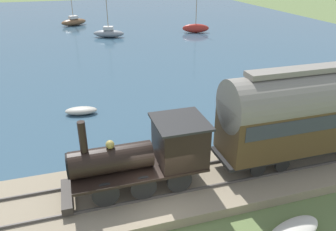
{
  "coord_description": "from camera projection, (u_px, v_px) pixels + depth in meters",
  "views": [
    {
      "loc": [
        -10.67,
        3.08,
        9.69
      ],
      "look_at": [
        4.13,
        -1.43,
        2.3
      ],
      "focal_mm": 35.0,
      "sensor_mm": 36.0,
      "label": 1
    }
  ],
  "objects": [
    {
      "name": "sailboat_red",
      "position": [
        196.0,
        28.0,
        47.72
      ],
      "size": [
        2.08,
        3.99,
        7.67
      ],
      "rotation": [
        0.0,
        0.0,
        -0.29
      ],
      "color": "#B72D23",
      "rests_on": "harbor_water"
    },
    {
      "name": "sailboat_gray",
      "position": [
        109.0,
        33.0,
        44.91
      ],
      "size": [
        2.86,
        4.49,
        6.37
      ],
      "rotation": [
        0.0,
        0.0,
        -0.35
      ],
      "color": "gray",
      "rests_on": "harbor_water"
    },
    {
      "name": "sailboat_brown",
      "position": [
        74.0,
        22.0,
        52.96
      ],
      "size": [
        3.17,
        4.5,
        7.62
      ],
      "rotation": [
        0.0,
        0.0,
        0.41
      ],
      "color": "brown",
      "rests_on": "harbor_water"
    },
    {
      "name": "ground_plane",
      "position": [
        164.0,
        207.0,
        14.19
      ],
      "size": [
        200.0,
        200.0,
        0.0
      ],
      "primitive_type": "plane",
      "color": "#607542"
    },
    {
      "name": "rowboat_off_pier",
      "position": [
        247.0,
        81.0,
        28.39
      ],
      "size": [
        1.44,
        2.91,
        0.3
      ],
      "rotation": [
        0.0,
        0.0,
        -0.18
      ],
      "color": "silver",
      "rests_on": "harbor_water"
    },
    {
      "name": "passenger_coach",
      "position": [
        320.0,
        108.0,
        15.82
      ],
      "size": [
        2.45,
        10.35,
        4.78
      ],
      "color": "black",
      "rests_on": "rail_embankment"
    },
    {
      "name": "rail_embankment",
      "position": [
        158.0,
        189.0,
        14.95
      ],
      "size": [
        4.74,
        56.0,
        0.57
      ],
      "color": "gray",
      "rests_on": "ground"
    },
    {
      "name": "steam_locomotive",
      "position": [
        151.0,
        151.0,
        13.99
      ],
      "size": [
        2.35,
        6.3,
        3.52
      ],
      "color": "black",
      "rests_on": "rail_embankment"
    },
    {
      "name": "rowboat_far_out",
      "position": [
        81.0,
        111.0,
        22.6
      ],
      "size": [
        1.31,
        2.29,
        0.5
      ],
      "rotation": [
        0.0,
        0.0,
        -0.16
      ],
      "color": "#B7B2A3",
      "rests_on": "harbor_water"
    },
    {
      "name": "harbor_water",
      "position": [
        87.0,
        27.0,
        51.87
      ],
      "size": [
        80.0,
        80.0,
        0.01
      ],
      "color": "#38566B",
      "rests_on": "ground"
    }
  ]
}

